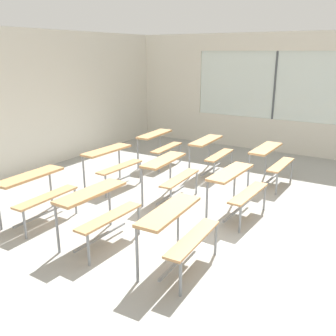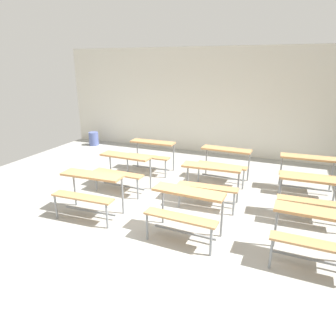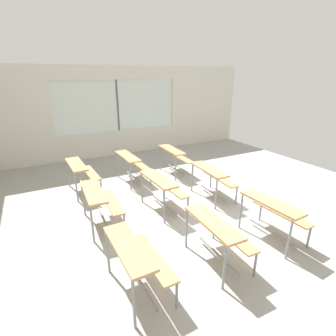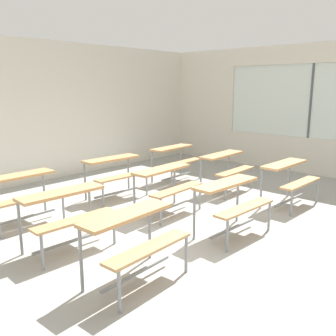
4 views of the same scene
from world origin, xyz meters
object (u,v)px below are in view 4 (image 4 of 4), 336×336
at_px(desk_bench_r0c0, 134,231).
at_px(desk_bench_r0c2, 290,174).
at_px(desk_bench_r2c1, 115,168).
at_px(desk_bench_r2c2, 176,155).
at_px(desk_bench_r2c0, 21,188).
at_px(desk_bench_r1c1, 167,180).
at_px(desk_bench_r1c2, 226,163).
at_px(desk_bench_r0c1, 232,196).
at_px(desk_bench_r1c0, 66,207).

bearing_deg(desk_bench_r0c0, desk_bench_r0c2, -3.42).
bearing_deg(desk_bench_r2c1, desk_bench_r2c2, 3.35).
xyz_separation_m(desk_bench_r0c0, desk_bench_r2c2, (3.51, 2.55, 0.00)).
bearing_deg(desk_bench_r2c0, desk_bench_r0c0, -90.88).
distance_m(desk_bench_r1c1, desk_bench_r2c1, 1.30).
distance_m(desk_bench_r0c2, desk_bench_r1c2, 1.30).
distance_m(desk_bench_r0c0, desk_bench_r0c1, 1.77).
xyz_separation_m(desk_bench_r0c2, desk_bench_r1c0, (-3.59, 1.27, 0.00)).
bearing_deg(desk_bench_r0c1, desk_bench_r2c1, 91.64).
xyz_separation_m(desk_bench_r0c1, desk_bench_r1c1, (0.04, 1.26, 0.00)).
distance_m(desk_bench_r0c0, desk_bench_r1c2, 3.77).
relative_size(desk_bench_r0c2, desk_bench_r1c1, 0.99).
height_order(desk_bench_r0c0, desk_bench_r0c1, same).
height_order(desk_bench_r1c2, desk_bench_r2c2, same).
bearing_deg(desk_bench_r1c0, desk_bench_r0c1, -33.00).
xyz_separation_m(desk_bench_r1c0, desk_bench_r2c1, (1.84, 1.30, 0.00)).
distance_m(desk_bench_r1c0, desk_bench_r2c0, 1.27).
bearing_deg(desk_bench_r2c2, desk_bench_r2c1, 178.35).
relative_size(desk_bench_r0c1, desk_bench_r2c0, 1.01).
bearing_deg(desk_bench_r2c0, desk_bench_r2c2, -0.19).
bearing_deg(desk_bench_r1c1, desk_bench_r0c0, -148.85).
relative_size(desk_bench_r0c0, desk_bench_r1c2, 1.01).
distance_m(desk_bench_r1c1, desk_bench_r1c2, 1.75).
xyz_separation_m(desk_bench_r0c2, desk_bench_r1c2, (0.00, 1.30, 0.00)).
height_order(desk_bench_r1c0, desk_bench_r2c0, same).
relative_size(desk_bench_r0c0, desk_bench_r0c1, 1.00).
xyz_separation_m(desk_bench_r0c1, desk_bench_r1c2, (1.79, 1.30, 0.00)).
relative_size(desk_bench_r1c0, desk_bench_r1c1, 0.99).
bearing_deg(desk_bench_r2c0, desk_bench_r1c0, -92.47).
relative_size(desk_bench_r1c1, desk_bench_r2c2, 1.00).
bearing_deg(desk_bench_r1c0, desk_bench_r0c2, -17.46).
xyz_separation_m(desk_bench_r2c1, desk_bench_r2c2, (1.71, 0.03, 0.00)).
xyz_separation_m(desk_bench_r0c0, desk_bench_r1c1, (1.81, 1.22, 0.00)).
relative_size(desk_bench_r1c2, desk_bench_r2c2, 0.99).
bearing_deg(desk_bench_r0c1, desk_bench_r2c2, 58.48).
bearing_deg(desk_bench_r2c1, desk_bench_r0c1, -88.33).
bearing_deg(desk_bench_r2c1, desk_bench_r1c1, -87.31).
distance_m(desk_bench_r0c2, desk_bench_r1c0, 3.81).
bearing_deg(desk_bench_r2c0, desk_bench_r2c1, -0.22).
height_order(desk_bench_r0c2, desk_bench_r2c0, same).
bearing_deg(desk_bench_r1c1, desk_bench_r0c1, -94.70).
bearing_deg(desk_bench_r0c0, desk_bench_r2c0, 87.46).
bearing_deg(desk_bench_r0c1, desk_bench_r1c0, 147.45).
height_order(desk_bench_r1c0, desk_bench_r1c2, same).
bearing_deg(desk_bench_r2c2, desk_bench_r1c0, -162.06).
bearing_deg(desk_bench_r2c0, desk_bench_r1c1, -36.13).
relative_size(desk_bench_r1c1, desk_bench_r2c1, 1.00).
xyz_separation_m(desk_bench_r0c0, desk_bench_r0c1, (1.77, -0.04, 0.00)).
bearing_deg(desk_bench_r1c2, desk_bench_r0c0, -162.43).
bearing_deg(desk_bench_r0c2, desk_bench_r1c0, 161.77).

